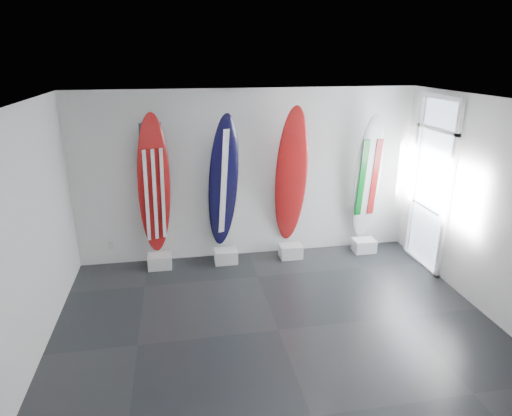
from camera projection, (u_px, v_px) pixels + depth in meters
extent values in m
plane|color=black|center=(278.00, 330.00, 6.00)|extent=(6.00, 6.00, 0.00)
plane|color=white|center=(283.00, 104.00, 5.01)|extent=(6.00, 6.00, 0.00)
plane|color=white|center=(248.00, 175.00, 7.82)|extent=(6.00, 0.00, 6.00)
plane|color=white|center=(360.00, 354.00, 3.18)|extent=(6.00, 0.00, 6.00)
plane|color=white|center=(21.00, 245.00, 5.00)|extent=(0.00, 5.00, 5.00)
plane|color=white|center=(496.00, 212.00, 6.00)|extent=(0.00, 5.00, 5.00)
cube|color=white|center=(160.00, 261.00, 7.71)|extent=(0.40, 0.30, 0.24)
ellipsoid|color=maroon|center=(154.00, 186.00, 7.36)|extent=(0.61, 0.43, 2.45)
cube|color=white|center=(226.00, 256.00, 7.90)|extent=(0.40, 0.30, 0.24)
ellipsoid|color=black|center=(223.00, 183.00, 7.56)|extent=(0.68, 0.63, 2.42)
cube|color=white|center=(291.00, 251.00, 8.10)|extent=(0.40, 0.30, 0.24)
ellipsoid|color=maroon|center=(291.00, 177.00, 7.74)|extent=(0.59, 0.51, 2.52)
cube|color=white|center=(364.00, 245.00, 8.34)|extent=(0.40, 0.30, 0.24)
ellipsoid|color=silver|center=(368.00, 178.00, 8.01)|extent=(0.56, 0.37, 2.35)
cube|color=silver|center=(111.00, 246.00, 7.77)|extent=(0.09, 0.02, 0.13)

